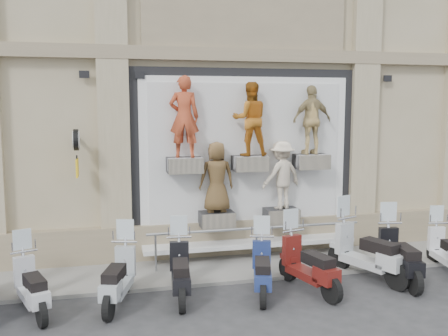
% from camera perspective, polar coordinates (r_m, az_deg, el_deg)
% --- Properties ---
extents(ground, '(90.00, 90.00, 0.00)m').
position_cam_1_polar(ground, '(9.93, 7.27, -14.66)').
color(ground, '#2E2E31').
rests_on(ground, ground).
extents(sidewalk, '(16.00, 2.20, 0.08)m').
position_cam_1_polar(sidewalk, '(11.78, 3.58, -10.83)').
color(sidewalk, gray).
rests_on(sidewalk, ground).
extents(building, '(14.00, 8.60, 12.00)m').
position_cam_1_polar(building, '(16.11, -1.58, 15.50)').
color(building, tan).
rests_on(building, ground).
extents(shop_vitrine, '(5.60, 0.91, 4.30)m').
position_cam_1_polar(shop_vitrine, '(11.90, 2.97, 1.11)').
color(shop_vitrine, black).
rests_on(shop_vitrine, ground).
extents(guard_rail, '(5.06, 0.10, 0.93)m').
position_cam_1_polar(guard_rail, '(11.57, 3.74, -8.97)').
color(guard_rail, '#9EA0A5').
rests_on(guard_rail, ground).
extents(clock_sign_bracket, '(0.10, 0.80, 1.02)m').
position_cam_1_polar(clock_sign_bracket, '(11.11, -16.51, 2.35)').
color(clock_sign_bracket, black).
rests_on(clock_sign_bracket, ground).
extents(scooter_b, '(1.09, 1.82, 1.42)m').
position_cam_1_polar(scooter_b, '(9.60, -21.19, -11.38)').
color(scooter_b, '#B9B9BF').
rests_on(scooter_b, ground).
extents(scooter_c, '(1.03, 1.91, 1.49)m').
position_cam_1_polar(scooter_c, '(9.54, -12.03, -10.94)').
color(scooter_c, '#9DA4AA').
rests_on(scooter_c, ground).
extents(scooter_d, '(0.74, 1.88, 1.49)m').
position_cam_1_polar(scooter_d, '(9.68, -5.03, -10.53)').
color(scooter_d, black).
rests_on(scooter_d, ground).
extents(scooter_e, '(1.00, 1.86, 1.45)m').
position_cam_1_polar(scooter_e, '(9.85, 4.39, -10.33)').
color(scooter_e, navy).
rests_on(scooter_e, ground).
extents(scooter_f, '(1.02, 1.99, 1.55)m').
position_cam_1_polar(scooter_f, '(10.13, 9.70, -9.60)').
color(scooter_f, '#58130F').
rests_on(scooter_f, ground).
extents(scooter_g, '(1.34, 2.18, 1.71)m').
position_cam_1_polar(scooter_g, '(11.04, 16.11, -7.96)').
color(scooter_g, '#ACB0B4').
rests_on(scooter_g, ground).
extents(scooter_h, '(0.85, 2.01, 1.58)m').
position_cam_1_polar(scooter_h, '(11.09, 19.48, -8.35)').
color(scooter_h, black).
rests_on(scooter_h, ground).
extents(scooter_i, '(0.79, 1.78, 1.40)m').
position_cam_1_polar(scooter_i, '(12.14, 24.20, -7.69)').
color(scooter_i, silver).
rests_on(scooter_i, ground).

